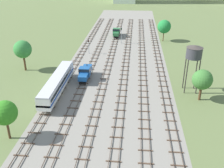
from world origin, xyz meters
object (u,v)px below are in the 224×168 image
(signal_post_near, at_px, (121,33))
(water_tower, at_px, (194,53))
(signal_post_nearest, at_px, (89,44))
(shunter_loco_left_near, at_px, (85,72))
(shunter_loco_centre_left_mid, at_px, (116,32))
(diesel_railcar_far_left_nearest, at_px, (57,83))

(signal_post_near, bearing_deg, water_tower, -63.35)
(water_tower, relative_size, signal_post_near, 1.87)
(signal_post_near, bearing_deg, signal_post_nearest, -128.84)
(water_tower, xyz_separation_m, signal_post_nearest, (-27.83, 23.76, -6.20))
(water_tower, height_order, signal_post_nearest, water_tower)
(water_tower, distance_m, signal_post_near, 40.59)
(water_tower, bearing_deg, shunter_loco_left_near, 170.64)
(water_tower, bearing_deg, signal_post_near, 116.65)
(shunter_loco_centre_left_mid, xyz_separation_m, signal_post_near, (2.45, -9.04, 1.71))
(shunter_loco_centre_left_mid, distance_m, signal_post_nearest, 22.48)
(shunter_loco_left_near, bearing_deg, diesel_railcar_far_left_nearest, -121.15)
(shunter_loco_left_near, height_order, water_tower, water_tower)
(shunter_loco_left_near, bearing_deg, water_tower, -9.36)
(water_tower, bearing_deg, diesel_railcar_far_left_nearest, -172.62)
(diesel_railcar_far_left_nearest, relative_size, water_tower, 1.86)
(shunter_loco_centre_left_mid, height_order, water_tower, water_tower)
(diesel_railcar_far_left_nearest, height_order, signal_post_near, signal_post_near)
(water_tower, bearing_deg, shunter_loco_centre_left_mid, 114.49)
(shunter_loco_left_near, relative_size, signal_post_nearest, 1.74)
(signal_post_near, bearing_deg, shunter_loco_left_near, -103.03)
(shunter_loco_left_near, bearing_deg, signal_post_nearest, 97.13)
(water_tower, bearing_deg, signal_post_nearest, 139.51)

